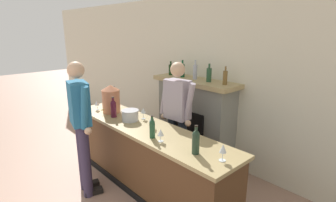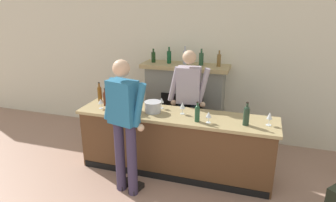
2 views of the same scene
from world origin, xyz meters
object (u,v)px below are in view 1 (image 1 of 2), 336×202
object	(u,v)px
wine_bottle_burgundy_dark	(108,96)
wine_glass_by_dispenser	(152,119)
copper_dispenser	(111,99)
wine_bottle_riesling_slim	(196,141)
wine_bottle_rose_blush	(113,108)
fireplace_stone	(195,119)
wine_glass_front_left	(143,111)
wine_bottle_port_short	(152,128)
wine_glass_front_right	(97,103)
wine_bottle_chardonnay_pale	(115,97)
wine_glass_back_row	(161,133)
ice_bucket_steel	(130,115)
wine_glass_mid_counter	(223,149)
person_customer	(81,124)
wine_bottle_merlot_tall	(105,101)
person_bartender	(177,116)

from	to	relation	value
wine_bottle_burgundy_dark	wine_glass_by_dispenser	xyz separation A→B (m)	(1.41, -0.15, -0.01)
copper_dispenser	wine_glass_by_dispenser	distance (m)	0.96
wine_bottle_riesling_slim	wine_bottle_rose_blush	bearing A→B (deg)	-179.57
fireplace_stone	wine_glass_front_left	size ratio (longest dim) A/B	10.23
copper_dispenser	wine_bottle_burgundy_dark	xyz separation A→B (m)	(-0.46, 0.20, -0.08)
wine_bottle_port_short	wine_glass_front_right	bearing A→B (deg)	178.02
wine_glass_by_dispenser	wine_glass_front_right	distance (m)	1.23
wine_bottle_burgundy_dark	copper_dispenser	bearing A→B (deg)	-23.67
wine_glass_front_right	wine_bottle_chardonnay_pale	bearing A→B (deg)	91.27
wine_bottle_chardonnay_pale	wine_glass_back_row	world-z (taller)	wine_bottle_chardonnay_pale
wine_bottle_riesling_slim	ice_bucket_steel	bearing A→B (deg)	176.58
copper_dispenser	wine_glass_by_dispenser	size ratio (longest dim) A/B	2.48
wine_glass_back_row	wine_glass_mid_counter	bearing A→B (deg)	11.23
wine_bottle_riesling_slim	wine_glass_by_dispenser	bearing A→B (deg)	171.59
fireplace_stone	wine_bottle_port_short	bearing A→B (deg)	-69.10
wine_glass_front_left	wine_glass_mid_counter	distance (m)	1.55
person_customer	wine_glass_back_row	bearing A→B (deg)	28.04
wine_glass_front_left	wine_glass_mid_counter	world-z (taller)	wine_glass_mid_counter
wine_bottle_chardonnay_pale	copper_dispenser	bearing A→B (deg)	-39.57
fireplace_stone	wine_glass_by_dispenser	world-z (taller)	fireplace_stone
fireplace_stone	wine_bottle_rose_blush	xyz separation A→B (m)	(-0.47, -1.29, 0.35)
wine_bottle_port_short	wine_bottle_merlot_tall	size ratio (longest dim) A/B	1.01
person_bartender	wine_glass_front_left	distance (m)	0.50
person_bartender	wine_glass_by_dispenser	bearing A→B (deg)	-85.80
wine_bottle_merlot_tall	wine_glass_back_row	size ratio (longest dim) A/B	1.77
wine_bottle_chardonnay_pale	wine_bottle_burgundy_dark	size ratio (longest dim) A/B	1.10
wine_bottle_merlot_tall	wine_glass_front_right	world-z (taller)	wine_bottle_merlot_tall
person_bartender	wine_glass_back_row	world-z (taller)	person_bartender
wine_bottle_merlot_tall	wine_glass_front_right	distance (m)	0.14
fireplace_stone	wine_bottle_chardonnay_pale	xyz separation A→B (m)	(-0.97, -0.96, 0.37)
person_bartender	ice_bucket_steel	distance (m)	0.68
person_customer	person_bartender	size ratio (longest dim) A/B	1.03
wine_glass_mid_counter	wine_glass_back_row	distance (m)	0.78
wine_bottle_chardonnay_pale	fireplace_stone	bearing A→B (deg)	44.67
wine_glass_mid_counter	wine_bottle_riesling_slim	bearing A→B (deg)	-164.48
wine_bottle_merlot_tall	wine_glass_front_left	xyz separation A→B (m)	(0.86, 0.14, -0.00)
wine_glass_front_right	wine_glass_mid_counter	bearing A→B (deg)	2.43
wine_bottle_port_short	wine_bottle_chardonnay_pale	bearing A→B (deg)	165.49
person_bartender	wine_bottle_chardonnay_pale	xyz separation A→B (m)	(-1.19, -0.32, 0.11)
person_customer	wine_bottle_rose_blush	bearing A→B (deg)	105.66
copper_dispenser	wine_bottle_port_short	world-z (taller)	copper_dispenser
copper_dispenser	wine_bottle_riesling_slim	world-z (taller)	copper_dispenser
wine_glass_by_dispenser	wine_glass_front_right	world-z (taller)	wine_glass_by_dispenser
person_bartender	copper_dispenser	bearing A→B (deg)	-149.19
wine_bottle_riesling_slim	wine_bottle_rose_blush	distance (m)	1.62
wine_bottle_burgundy_dark	wine_bottle_merlot_tall	bearing A→B (deg)	-40.20
wine_bottle_port_short	wine_bottle_rose_blush	size ratio (longest dim) A/B	0.91
person_customer	wine_glass_by_dispenser	bearing A→B (deg)	52.10
fireplace_stone	wine_bottle_rose_blush	size ratio (longest dim) A/B	5.55
wine_glass_mid_counter	copper_dispenser	bearing A→B (deg)	179.82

